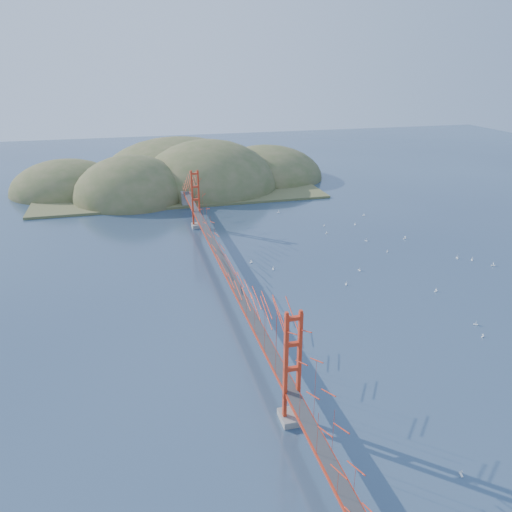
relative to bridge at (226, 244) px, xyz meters
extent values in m
plane|color=#2D425B|center=(0.00, -0.18, -7.01)|extent=(320.00, 320.00, 0.00)
cube|color=gray|center=(0.00, -30.18, -6.66)|extent=(2.00, 2.40, 0.70)
cube|color=gray|center=(0.00, 29.82, -6.66)|extent=(2.00, 2.40, 0.70)
cube|color=red|center=(0.00, -0.18, -3.71)|extent=(1.40, 92.00, 0.16)
cube|color=red|center=(0.00, -0.18, -3.91)|extent=(1.33, 92.00, 0.24)
cube|color=#38383A|center=(0.00, -0.18, -3.61)|extent=(1.19, 92.00, 0.03)
cube|color=gray|center=(0.00, 45.82, -5.36)|extent=(2.20, 2.60, 3.30)
cube|color=olive|center=(0.00, 63.82, -6.76)|extent=(70.00, 40.00, 0.60)
ellipsoid|color=olive|center=(-12.00, 55.82, -7.01)|extent=(28.00, 28.00, 21.00)
ellipsoid|color=olive|center=(8.00, 61.82, -7.01)|extent=(36.00, 36.00, 25.00)
ellipsoid|color=olive|center=(26.00, 69.82, -7.01)|extent=(32.00, 32.00, 18.00)
ellipsoid|color=olive|center=(-28.00, 67.82, -7.01)|extent=(28.00, 28.00, 16.00)
ellipsoid|color=olive|center=(2.00, 77.82, -7.01)|extent=(44.00, 44.00, 22.00)
cube|color=white|center=(17.77, -3.51, -6.94)|extent=(0.43, 0.64, 0.11)
cylinder|color=white|center=(17.77, -3.51, -6.61)|extent=(0.02, 0.02, 0.66)
cube|color=white|center=(40.78, 1.57, -6.94)|extent=(0.24, 0.61, 0.11)
cylinder|color=white|center=(40.78, 1.57, -6.62)|extent=(0.02, 0.02, 0.65)
cube|color=white|center=(31.80, 23.09, -6.95)|extent=(0.18, 0.53, 0.10)
cylinder|color=white|center=(31.80, 23.09, -6.66)|extent=(0.02, 0.02, 0.58)
cube|color=white|center=(22.17, 1.01, -6.95)|extent=(0.34, 0.59, 0.10)
cylinder|color=white|center=(22.17, 1.01, -6.64)|extent=(0.02, 0.02, 0.61)
cube|color=white|center=(28.88, -19.02, -6.95)|extent=(0.56, 0.46, 0.10)
cylinder|color=white|center=(28.88, -19.02, -6.65)|extent=(0.02, 0.02, 0.60)
cube|color=white|center=(25.23, 23.78, -6.96)|extent=(0.41, 0.49, 0.09)
cylinder|color=white|center=(25.23, 23.78, -6.69)|extent=(0.01, 0.01, 0.53)
cube|color=white|center=(37.27, 12.79, -6.94)|extent=(0.62, 0.30, 0.11)
cylinder|color=white|center=(37.27, 12.79, -6.62)|extent=(0.02, 0.02, 0.65)
cube|color=white|center=(44.47, -2.85, -6.94)|extent=(0.64, 0.42, 0.11)
cylinder|color=white|center=(44.47, -2.85, -6.61)|extent=(0.02, 0.02, 0.66)
cube|color=white|center=(8.79, 5.01, -6.94)|extent=(0.25, 0.60, 0.11)
cylinder|color=white|center=(8.79, 5.01, -6.63)|extent=(0.02, 0.02, 0.64)
cube|color=white|center=(30.60, 7.30, -6.95)|extent=(0.48, 0.45, 0.09)
cylinder|color=white|center=(30.60, 7.30, -6.68)|extent=(0.01, 0.01, 0.55)
cube|color=white|center=(29.58, 13.49, -6.95)|extent=(0.46, 0.55, 0.10)
cylinder|color=white|center=(29.58, 13.49, -6.65)|extent=(0.02, 0.02, 0.59)
cube|color=white|center=(29.65, -9.01, -6.95)|extent=(0.52, 0.27, 0.09)
cylinder|color=white|center=(29.65, -9.01, -6.69)|extent=(0.01, 0.01, 0.54)
cube|color=white|center=(42.65, 0.11, -6.94)|extent=(0.41, 0.62, 0.11)
cylinder|color=white|center=(42.65, 0.11, -6.62)|extent=(0.02, 0.02, 0.65)
cube|color=white|center=(19.01, 35.16, -6.94)|extent=(0.63, 0.32, 0.11)
cylinder|color=white|center=(19.01, 35.16, -6.61)|extent=(0.02, 0.02, 0.66)
cube|color=white|center=(11.51, -40.18, -6.95)|extent=(0.29, 0.55, 0.10)
cylinder|color=white|center=(11.51, -40.18, -6.66)|extent=(0.02, 0.02, 0.57)
cube|color=white|center=(6.00, 8.66, -6.94)|extent=(0.61, 0.50, 0.11)
cylinder|color=white|center=(6.00, 8.66, -6.62)|extent=(0.02, 0.02, 0.65)
cube|color=white|center=(24.00, 19.39, -6.95)|extent=(0.51, 0.25, 0.09)
cylinder|color=white|center=(24.00, 19.39, -6.69)|extent=(0.01, 0.01, 0.54)
cube|color=white|center=(36.39, 28.33, -6.95)|extent=(0.57, 0.22, 0.10)
cylinder|color=white|center=(36.39, 28.33, -6.64)|extent=(0.02, 0.02, 0.61)
cube|color=white|center=(27.79, -21.81, -6.96)|extent=(0.49, 0.32, 0.09)
cylinder|color=white|center=(27.79, -21.81, -6.70)|extent=(0.01, 0.01, 0.51)
camera|label=1|loc=(-12.96, -66.36, 25.15)|focal=35.00mm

